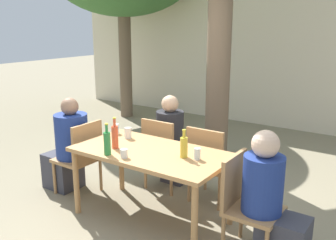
# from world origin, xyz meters

# --- Properties ---
(ground_plane) EXTENTS (30.00, 30.00, 0.00)m
(ground_plane) POSITION_xyz_m (0.00, 0.00, 0.00)
(ground_plane) COLOR gray
(cafe_building_wall) EXTENTS (10.00, 0.08, 2.80)m
(cafe_building_wall) POSITION_xyz_m (0.00, 4.22, 1.40)
(cafe_building_wall) COLOR beige
(cafe_building_wall) RESTS_ON ground_plane
(dining_table_front) EXTENTS (1.56, 0.83, 0.74)m
(dining_table_front) POSITION_xyz_m (0.00, 0.00, 0.66)
(dining_table_front) COLOR #B27F4C
(dining_table_front) RESTS_ON ground_plane
(patio_chair_0) EXTENTS (0.44, 0.44, 0.88)m
(patio_chair_0) POSITION_xyz_m (-1.01, 0.00, 0.49)
(patio_chair_0) COLOR #A87A4C
(patio_chair_0) RESTS_ON ground_plane
(patio_chair_1) EXTENTS (0.44, 0.44, 0.88)m
(patio_chair_1) POSITION_xyz_m (1.01, 0.00, 0.49)
(patio_chair_1) COLOR #A87A4C
(patio_chair_1) RESTS_ON ground_plane
(patio_chair_2) EXTENTS (0.44, 0.44, 0.88)m
(patio_chair_2) POSITION_xyz_m (-0.31, 0.65, 0.49)
(patio_chair_2) COLOR #A87A4C
(patio_chair_2) RESTS_ON ground_plane
(patio_chair_3) EXTENTS (0.44, 0.44, 0.88)m
(patio_chair_3) POSITION_xyz_m (0.31, 0.65, 0.49)
(patio_chair_3) COLOR #A87A4C
(patio_chair_3) RESTS_ON ground_plane
(person_seated_0) EXTENTS (0.59, 0.38, 1.14)m
(person_seated_0) POSITION_xyz_m (-1.24, -0.00, 0.52)
(person_seated_0) COLOR #383842
(person_seated_0) RESTS_ON ground_plane
(person_seated_1) EXTENTS (0.57, 0.34, 1.14)m
(person_seated_1) POSITION_xyz_m (1.25, -0.00, 0.51)
(person_seated_1) COLOR #383842
(person_seated_1) RESTS_ON ground_plane
(person_seated_2) EXTENTS (0.33, 0.57, 1.14)m
(person_seated_2) POSITION_xyz_m (-0.31, 0.88, 0.51)
(person_seated_2) COLOR #383842
(person_seated_2) RESTS_ON ground_plane
(green_bottle_0) EXTENTS (0.07, 0.07, 0.31)m
(green_bottle_0) POSITION_xyz_m (-0.27, -0.33, 0.86)
(green_bottle_0) COLOR #287A38
(green_bottle_0) RESTS_ON dining_table_front
(oil_cruet_1) EXTENTS (0.07, 0.07, 0.27)m
(oil_cruet_1) POSITION_xyz_m (0.37, 0.02, 0.85)
(oil_cruet_1) COLOR gold
(oil_cruet_1) RESTS_ON dining_table_front
(soda_bottle_2) EXTENTS (0.07, 0.07, 0.32)m
(soda_bottle_2) POSITION_xyz_m (-0.34, -0.14, 0.87)
(soda_bottle_2) COLOR #DB4C2D
(soda_bottle_2) RESTS_ON dining_table_front
(drinking_glass_0) EXTENTS (0.07, 0.07, 0.08)m
(drinking_glass_0) POSITION_xyz_m (-0.09, -0.30, 0.78)
(drinking_glass_0) COLOR silver
(drinking_glass_0) RESTS_ON dining_table_front
(drinking_glass_1) EXTENTS (0.08, 0.08, 0.12)m
(drinking_glass_1) POSITION_xyz_m (-0.45, 0.19, 0.80)
(drinking_glass_1) COLOR silver
(drinking_glass_1) RESTS_ON dining_table_front
(drinking_glass_2) EXTENTS (0.07, 0.07, 0.11)m
(drinking_glass_2) POSITION_xyz_m (-0.69, 0.25, 0.80)
(drinking_glass_2) COLOR white
(drinking_glass_2) RESTS_ON dining_table_front
(drinking_glass_3) EXTENTS (0.06, 0.06, 0.11)m
(drinking_glass_3) POSITION_xyz_m (0.50, 0.05, 0.80)
(drinking_glass_3) COLOR silver
(drinking_glass_3) RESTS_ON dining_table_front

